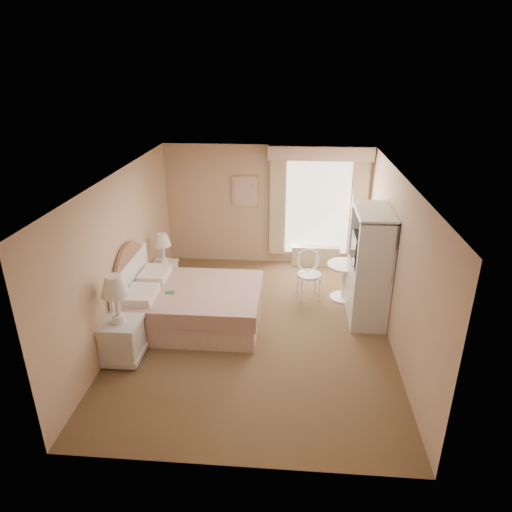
# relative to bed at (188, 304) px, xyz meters

# --- Properties ---
(room) EXTENTS (4.21, 5.51, 2.51)m
(room) POSITION_rel_bed_xyz_m (1.12, -0.11, 0.90)
(room) COLOR brown
(room) RESTS_ON ground
(window) EXTENTS (2.05, 0.22, 2.51)m
(window) POSITION_rel_bed_xyz_m (2.17, 2.55, 0.99)
(window) COLOR white
(window) RESTS_ON room
(framed_art) EXTENTS (0.52, 0.04, 0.62)m
(framed_art) POSITION_rel_bed_xyz_m (0.67, 2.61, 1.20)
(framed_art) COLOR tan
(framed_art) RESTS_ON room
(bed) EXTENTS (2.14, 1.67, 1.47)m
(bed) POSITION_rel_bed_xyz_m (0.00, 0.00, 0.00)
(bed) COLOR tan
(bed) RESTS_ON room
(nightstand_near) EXTENTS (0.55, 0.55, 1.33)m
(nightstand_near) POSITION_rel_bed_xyz_m (-0.72, -1.10, 0.15)
(nightstand_near) COLOR silver
(nightstand_near) RESTS_ON room
(nightstand_far) EXTENTS (0.45, 0.45, 1.09)m
(nightstand_far) POSITION_rel_bed_xyz_m (-0.72, 1.22, 0.06)
(nightstand_far) COLOR silver
(nightstand_far) RESTS_ON room
(round_table) EXTENTS (0.64, 0.64, 0.68)m
(round_table) POSITION_rel_bed_xyz_m (2.63, 1.08, 0.10)
(round_table) COLOR white
(round_table) RESTS_ON room
(cafe_chair) EXTENTS (0.51, 0.51, 0.89)m
(cafe_chair) POSITION_rel_bed_xyz_m (1.98, 1.12, 0.16)
(cafe_chair) COLOR white
(cafe_chair) RESTS_ON room
(armoire) EXTENTS (0.57, 1.13, 1.89)m
(armoire) POSITION_rel_bed_xyz_m (2.93, 0.45, 0.43)
(armoire) COLOR silver
(armoire) RESTS_ON room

